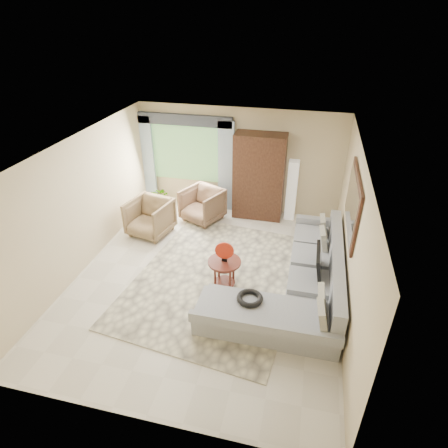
% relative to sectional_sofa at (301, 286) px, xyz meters
% --- Properties ---
extents(ground, '(6.00, 6.00, 0.00)m').
position_rel_sectional_sofa_xyz_m(ground, '(-1.78, 0.18, -0.28)').
color(ground, silver).
rests_on(ground, ground).
extents(area_rug, '(3.46, 4.33, 0.02)m').
position_rel_sectional_sofa_xyz_m(area_rug, '(-1.58, 0.20, -0.27)').
color(area_rug, beige).
rests_on(area_rug, ground).
extents(sectional_sofa, '(2.30, 3.46, 0.90)m').
position_rel_sectional_sofa_xyz_m(sectional_sofa, '(0.00, 0.00, 0.00)').
color(sectional_sofa, '#A9ADB2').
rests_on(sectional_sofa, ground).
extents(tv_screen, '(0.14, 0.74, 0.48)m').
position_rel_sectional_sofa_xyz_m(tv_screen, '(0.27, 0.17, 0.44)').
color(tv_screen, black).
rests_on(tv_screen, sectional_sofa).
extents(garden_hose, '(0.43, 0.43, 0.09)m').
position_rel_sectional_sofa_xyz_m(garden_hose, '(-0.78, -0.83, 0.26)').
color(garden_hose, black).
rests_on(garden_hose, sectional_sofa).
extents(coffee_table, '(0.61, 0.61, 0.61)m').
position_rel_sectional_sofa_xyz_m(coffee_table, '(-1.39, -0.03, 0.04)').
color(coffee_table, '#4D2014').
rests_on(coffee_table, ground).
extents(red_disc, '(0.34, 0.06, 0.34)m').
position_rel_sectional_sofa_xyz_m(red_disc, '(-1.39, -0.03, 0.55)').
color(red_disc, red).
rests_on(red_disc, coffee_table).
extents(armchair_left, '(1.06, 1.08, 0.83)m').
position_rel_sectional_sofa_xyz_m(armchair_left, '(-3.50, 1.48, 0.13)').
color(armchair_left, olive).
rests_on(armchair_left, ground).
extents(armchair_right, '(1.15, 1.16, 0.81)m').
position_rel_sectional_sofa_xyz_m(armchair_right, '(-2.52, 2.37, 0.12)').
color(armchair_right, '#7F6045').
rests_on(armchair_right, ground).
extents(potted_plant, '(0.55, 0.50, 0.55)m').
position_rel_sectional_sofa_xyz_m(potted_plant, '(-3.76, 2.79, -0.01)').
color(potted_plant, '#999999').
rests_on(potted_plant, ground).
extents(armoire, '(1.20, 0.55, 2.10)m').
position_rel_sectional_sofa_xyz_m(armoire, '(-1.23, 2.90, 0.77)').
color(armoire, black).
rests_on(armoire, ground).
extents(floor_lamp, '(0.24, 0.24, 1.50)m').
position_rel_sectional_sofa_xyz_m(floor_lamp, '(-0.43, 2.96, 0.47)').
color(floor_lamp, silver).
rests_on(floor_lamp, ground).
extents(window, '(1.80, 0.04, 1.40)m').
position_rel_sectional_sofa_xyz_m(window, '(-3.13, 3.15, 1.12)').
color(window, '#669E59').
rests_on(window, wall_back).
extents(curtain_left, '(0.40, 0.08, 2.30)m').
position_rel_sectional_sofa_xyz_m(curtain_left, '(-4.18, 3.06, 0.87)').
color(curtain_left, '#9EB7CC').
rests_on(curtain_left, ground).
extents(curtain_right, '(0.40, 0.08, 2.30)m').
position_rel_sectional_sofa_xyz_m(curtain_right, '(-2.08, 3.06, 0.87)').
color(curtain_right, '#9EB7CC').
rests_on(curtain_right, ground).
extents(valance, '(2.40, 0.12, 0.26)m').
position_rel_sectional_sofa_xyz_m(valance, '(-3.13, 3.08, 1.97)').
color(valance, '#1E232D').
rests_on(valance, wall_back).
extents(wall_mirror, '(0.05, 1.70, 1.05)m').
position_rel_sectional_sofa_xyz_m(wall_mirror, '(0.68, 0.53, 1.47)').
color(wall_mirror, black).
rests_on(wall_mirror, wall_right).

